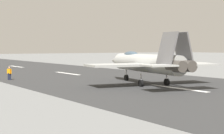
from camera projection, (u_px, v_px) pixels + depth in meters
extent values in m
plane|color=slate|center=(180.00, 89.00, 36.14)|extent=(400.00, 400.00, 0.00)
cube|color=#2F2F30|center=(180.00, 88.00, 36.14)|extent=(240.00, 26.00, 0.02)
cube|color=white|center=(178.00, 88.00, 36.33)|extent=(8.00, 0.70, 0.00)
cube|color=white|center=(67.00, 73.00, 56.94)|extent=(8.00, 0.70, 0.00)
cube|color=white|center=(16.00, 67.00, 77.15)|extent=(8.00, 0.70, 0.00)
cylinder|color=#A5A6A3|center=(146.00, 63.00, 39.92)|extent=(13.33, 4.35, 2.03)
cone|color=#A5A6A3|center=(116.00, 61.00, 47.34)|extent=(3.30, 2.24, 1.73)
ellipsoid|color=#3F5160|center=(131.00, 56.00, 43.28)|extent=(3.74, 1.73, 1.10)
cylinder|color=#47423D|center=(176.00, 66.00, 33.51)|extent=(2.36, 1.48, 1.10)
cylinder|color=#47423D|center=(186.00, 66.00, 33.95)|extent=(2.36, 1.48, 1.10)
cube|color=#A5A6A3|center=(117.00, 65.00, 37.37)|extent=(4.44, 6.64, 0.24)
cube|color=#A5A6A3|center=(182.00, 64.00, 40.64)|extent=(4.44, 6.64, 0.24)
cube|color=#A5A6A3|center=(159.00, 66.00, 32.77)|extent=(2.86, 3.18, 0.16)
cube|color=#A5A6A3|center=(201.00, 65.00, 34.69)|extent=(2.86, 3.18, 0.16)
cube|color=#5C5B5D|center=(167.00, 48.00, 34.21)|extent=(2.73, 1.40, 3.14)
cube|color=#5C5B5D|center=(183.00, 48.00, 34.93)|extent=(2.73, 1.40, 3.14)
cylinder|color=silver|center=(126.00, 75.00, 44.65)|extent=(0.18, 0.18, 1.40)
cylinder|color=black|center=(126.00, 78.00, 44.67)|extent=(0.80, 0.43, 0.76)
cylinder|color=silver|center=(141.00, 80.00, 37.72)|extent=(0.18, 0.18, 1.40)
cylinder|color=black|center=(141.00, 83.00, 37.74)|extent=(0.80, 0.43, 0.76)
cylinder|color=silver|center=(167.00, 79.00, 39.00)|extent=(0.18, 0.18, 1.40)
cylinder|color=black|center=(167.00, 82.00, 39.02)|extent=(0.80, 0.43, 0.76)
cube|color=#1E2338|center=(9.00, 76.00, 45.50)|extent=(0.24, 0.36, 0.92)
cube|color=orange|center=(9.00, 71.00, 45.46)|extent=(0.52, 0.48, 0.63)
sphere|color=tan|center=(9.00, 67.00, 45.44)|extent=(0.22, 0.22, 0.22)
cylinder|color=orange|center=(7.00, 71.00, 45.58)|extent=(0.10, 0.10, 0.59)
cylinder|color=orange|center=(11.00, 72.00, 45.35)|extent=(0.10, 0.10, 0.59)
cone|color=orange|center=(179.00, 73.00, 54.27)|extent=(0.44, 0.44, 0.55)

